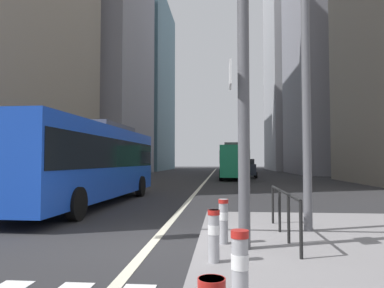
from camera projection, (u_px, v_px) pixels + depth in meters
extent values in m
plane|color=#28282B|center=(203.00, 184.00, 27.43)|extent=(160.00, 160.00, 0.00)
cube|color=beige|center=(209.00, 178.00, 37.38)|extent=(0.20, 80.00, 0.01)
cube|color=gray|center=(90.00, 34.00, 47.61)|extent=(13.82, 17.64, 37.12)
cube|color=slate|center=(133.00, 86.00, 69.86)|extent=(13.79, 21.22, 32.63)
cube|color=gray|center=(337.00, 60.00, 48.65)|extent=(11.95, 16.54, 31.01)
cube|color=#9E9EA3|center=(304.00, 44.00, 68.67)|extent=(13.35, 16.70, 48.37)
cube|color=blue|center=(88.00, 162.00, 14.36)|extent=(2.83, 11.49, 2.75)
cube|color=black|center=(88.00, 153.00, 14.38)|extent=(2.86, 11.26, 1.10)
cube|color=#4C4C51|center=(104.00, 128.00, 16.13)|extent=(1.87, 4.16, 0.30)
cylinder|color=black|center=(76.00, 204.00, 10.54)|extent=(0.33, 1.01, 1.00)
cylinder|color=black|center=(0.00, 203.00, 10.81)|extent=(0.33, 1.01, 1.00)
cylinder|color=black|center=(140.00, 186.00, 17.79)|extent=(0.33, 1.01, 1.00)
cylinder|color=black|center=(94.00, 186.00, 18.07)|extent=(0.33, 1.01, 1.00)
cube|color=silver|center=(13.00, 182.00, 14.95)|extent=(1.93, 4.36, 1.10)
cube|color=black|center=(16.00, 163.00, 15.14)|extent=(1.58, 2.37, 0.52)
cylinder|color=black|center=(11.00, 200.00, 13.36)|extent=(0.24, 0.65, 0.64)
cylinder|color=black|center=(51.00, 193.00, 16.26)|extent=(0.24, 0.65, 0.64)
cylinder|color=black|center=(14.00, 192.00, 16.48)|extent=(0.24, 0.65, 0.64)
cube|color=#198456|center=(234.00, 161.00, 35.39)|extent=(2.72, 11.62, 2.75)
cube|color=black|center=(234.00, 158.00, 35.41)|extent=(2.76, 11.39, 1.10)
cube|color=#4C4C51|center=(234.00, 145.00, 33.74)|extent=(1.83, 4.20, 0.30)
cylinder|color=black|center=(223.00, 172.00, 39.14)|extent=(0.32, 1.01, 1.00)
cylinder|color=black|center=(245.00, 172.00, 38.89)|extent=(0.32, 1.01, 1.00)
cylinder|color=black|center=(221.00, 175.00, 31.78)|extent=(0.32, 1.01, 1.00)
cylinder|color=black|center=(248.00, 175.00, 31.53)|extent=(0.32, 1.01, 1.00)
cube|color=red|center=(234.00, 161.00, 55.53)|extent=(2.55, 11.09, 2.75)
cube|color=black|center=(234.00, 159.00, 55.54)|extent=(2.59, 10.87, 1.10)
cube|color=#4C4C51|center=(235.00, 151.00, 53.94)|extent=(1.77, 4.00, 0.30)
cylinder|color=black|center=(226.00, 168.00, 59.10)|extent=(0.30, 1.00, 1.00)
cylinder|color=black|center=(241.00, 168.00, 58.88)|extent=(0.30, 1.00, 1.00)
cylinder|color=black|center=(227.00, 169.00, 52.05)|extent=(0.30, 1.00, 1.00)
cylinder|color=black|center=(243.00, 169.00, 51.83)|extent=(0.30, 1.00, 1.00)
cube|color=gold|center=(125.00, 171.00, 31.29)|extent=(1.94, 4.07, 1.10)
cube|color=black|center=(125.00, 162.00, 31.47)|extent=(1.58, 2.22, 0.52)
cylinder|color=black|center=(132.00, 178.00, 29.86)|extent=(0.25, 0.65, 0.64)
cylinder|color=black|center=(110.00, 178.00, 29.95)|extent=(0.25, 0.65, 0.64)
cylinder|color=black|center=(138.00, 177.00, 32.58)|extent=(0.25, 0.65, 0.64)
cylinder|color=black|center=(118.00, 177.00, 32.66)|extent=(0.25, 0.65, 0.64)
cube|color=#232838|center=(247.00, 169.00, 37.18)|extent=(1.95, 4.11, 1.10)
cube|color=black|center=(247.00, 162.00, 37.07)|extent=(1.59, 2.24, 0.52)
cylinder|color=black|center=(238.00, 174.00, 38.64)|extent=(0.25, 0.65, 0.64)
cylinder|color=black|center=(255.00, 174.00, 38.40)|extent=(0.25, 0.65, 0.64)
cylinder|color=black|center=(238.00, 175.00, 35.92)|extent=(0.25, 0.65, 0.64)
cylinder|color=black|center=(256.00, 175.00, 35.68)|extent=(0.25, 0.65, 0.64)
cube|color=silver|center=(231.00, 166.00, 66.37)|extent=(1.80, 4.13, 1.10)
cube|color=black|center=(231.00, 161.00, 66.26)|extent=(1.51, 2.23, 0.52)
cylinder|color=black|center=(226.00, 168.00, 67.82)|extent=(0.22, 0.64, 0.64)
cylinder|color=black|center=(235.00, 168.00, 67.67)|extent=(0.22, 0.64, 0.64)
cylinder|color=black|center=(226.00, 169.00, 65.03)|extent=(0.22, 0.64, 0.64)
cylinder|color=black|center=(236.00, 169.00, 64.88)|extent=(0.22, 0.64, 0.64)
cylinder|color=#515156|center=(244.00, 87.00, 6.73)|extent=(0.22, 0.22, 6.00)
cube|color=white|center=(230.00, 75.00, 6.59)|extent=(0.04, 0.60, 0.44)
cylinder|color=#56565B|center=(306.00, 60.00, 8.48)|extent=(0.20, 0.20, 8.00)
cylinder|color=#B21E19|center=(212.00, 284.00, 2.47)|extent=(0.20, 0.20, 0.08)
cylinder|color=#99999E|center=(240.00, 271.00, 3.83)|extent=(0.18, 0.18, 0.88)
cylinder|color=white|center=(240.00, 262.00, 3.84)|extent=(0.19, 0.19, 0.16)
cylinder|color=#B21E19|center=(240.00, 234.00, 3.85)|extent=(0.20, 0.20, 0.08)
cylinder|color=#99999E|center=(214.00, 236.00, 5.74)|extent=(0.18, 0.18, 0.83)
cylinder|color=white|center=(214.00, 230.00, 5.75)|extent=(0.19, 0.19, 0.15)
cylinder|color=#B21E19|center=(214.00, 212.00, 5.76)|extent=(0.20, 0.20, 0.08)
cylinder|color=#99999E|center=(223.00, 221.00, 7.03)|extent=(0.18, 0.18, 0.87)
cylinder|color=white|center=(223.00, 216.00, 7.03)|extent=(0.19, 0.19, 0.16)
cylinder|color=#B21E19|center=(223.00, 201.00, 7.04)|extent=(0.20, 0.20, 0.08)
cylinder|color=black|center=(301.00, 230.00, 5.93)|extent=(0.06, 0.06, 0.95)
cylinder|color=black|center=(289.00, 219.00, 7.05)|extent=(0.06, 0.06, 0.95)
cylinder|color=black|center=(280.00, 211.00, 8.17)|extent=(0.06, 0.06, 0.95)
cylinder|color=black|center=(273.00, 205.00, 9.29)|extent=(0.06, 0.06, 0.95)
cylinder|color=black|center=(284.00, 192.00, 7.63)|extent=(0.06, 3.38, 0.06)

